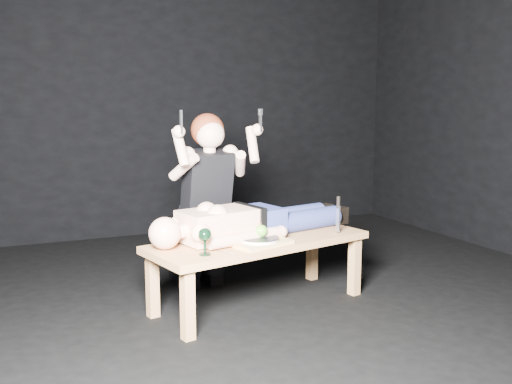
# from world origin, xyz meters

# --- Properties ---
(ground) EXTENTS (5.00, 5.00, 0.00)m
(ground) POSITION_xyz_m (0.00, 0.00, 0.00)
(ground) COLOR black
(ground) RESTS_ON ground
(back_wall) EXTENTS (5.00, 0.00, 5.00)m
(back_wall) POSITION_xyz_m (0.00, 2.50, 1.50)
(back_wall) COLOR black
(back_wall) RESTS_ON ground
(table) EXTENTS (1.55, 0.86, 0.45)m
(table) POSITION_xyz_m (-0.05, 0.12, 0.23)
(table) COLOR #B77D4A
(table) RESTS_ON ground
(lying_man) EXTENTS (1.45, 0.72, 0.25)m
(lying_man) POSITION_xyz_m (-0.03, 0.23, 0.57)
(lying_man) COLOR #E5AE8D
(lying_man) RESTS_ON table
(kneeling_woman) EXTENTS (0.74, 0.82, 1.29)m
(kneeling_woman) POSITION_xyz_m (-0.27, 0.62, 0.65)
(kneeling_woman) COLOR black
(kneeling_woman) RESTS_ON ground
(serving_tray) EXTENTS (0.43, 0.36, 0.02)m
(serving_tray) POSITION_xyz_m (-0.12, -0.02, 0.46)
(serving_tray) COLOR tan
(serving_tray) RESTS_ON table
(plate) EXTENTS (0.31, 0.31, 0.02)m
(plate) POSITION_xyz_m (-0.12, -0.02, 0.48)
(plate) COLOR white
(plate) RESTS_ON serving_tray
(apple) EXTENTS (0.08, 0.08, 0.08)m
(apple) POSITION_xyz_m (-0.10, -0.01, 0.53)
(apple) COLOR #519D23
(apple) RESTS_ON plate
(goblet) EXTENTS (0.09, 0.09, 0.16)m
(goblet) POSITION_xyz_m (-0.51, -0.13, 0.53)
(goblet) COLOR black
(goblet) RESTS_ON table
(fork_flat) EXTENTS (0.09, 0.14, 0.01)m
(fork_flat) POSITION_xyz_m (-0.39, -0.15, 0.45)
(fork_flat) COLOR #B2B2B7
(fork_flat) RESTS_ON table
(knife_flat) EXTENTS (0.06, 0.15, 0.01)m
(knife_flat) POSITION_xyz_m (0.07, -0.02, 0.45)
(knife_flat) COLOR #B2B2B7
(knife_flat) RESTS_ON table
(spoon_flat) EXTENTS (0.15, 0.08, 0.01)m
(spoon_flat) POSITION_xyz_m (0.00, 0.04, 0.45)
(spoon_flat) COLOR #B2B2B7
(spoon_flat) RESTS_ON table
(carving_knife) EXTENTS (0.04, 0.04, 0.25)m
(carving_knife) POSITION_xyz_m (0.50, 0.05, 0.58)
(carving_knife) COLOR #B2B2B7
(carving_knife) RESTS_ON table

